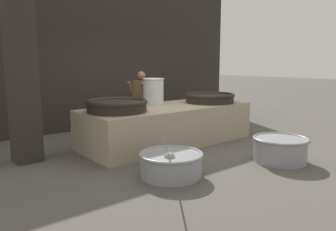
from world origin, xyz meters
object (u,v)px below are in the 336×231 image
Objects in this scene: prep_bowl_meat at (280,148)px; cook at (141,100)px; giant_wok_near at (117,105)px; prep_bowl_vegetables at (171,163)px; giant_wok_far at (210,98)px; stock_pot at (153,91)px.

cook is at bearing 97.64° from prep_bowl_meat.
prep_bowl_vegetables is at bearing -91.98° from giant_wok_near.
prep_bowl_meat is at bearing 85.51° from cook.
giant_wok_far reaches higher than prep_bowl_vegetables.
giant_wok_near reaches higher than prep_bowl_meat.
giant_wok_near is 1.02× the size of giant_wok_far.
giant_wok_far is 1.06× the size of prep_bowl_vegetables.
stock_pot reaches higher than prep_bowl_vegetables.
prep_bowl_vegetables is at bearing 50.81° from cook.
prep_bowl_vegetables is at bearing 161.74° from prep_bowl_meat.
giant_wok_far is 2.98m from prep_bowl_vegetables.
giant_wok_near is 3.06m from prep_bowl_meat.
prep_bowl_vegetables is (-2.46, -1.52, -0.71)m from giant_wok_far.
giant_wok_near is at bearing 129.51° from prep_bowl_meat.
cook is at bearing 125.59° from giant_wok_far.
giant_wok_near is 2.02× the size of stock_pot.
stock_pot is 0.54× the size of prep_bowl_vegetables.
stock_pot reaches higher than giant_wok_near.
stock_pot is (1.19, 0.43, 0.17)m from giant_wok_near.
cook is (-0.98, 1.37, -0.10)m from giant_wok_far.
stock_pot is 2.58m from prep_bowl_vegetables.
prep_bowl_meat is (1.89, -2.30, -0.69)m from giant_wok_near.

